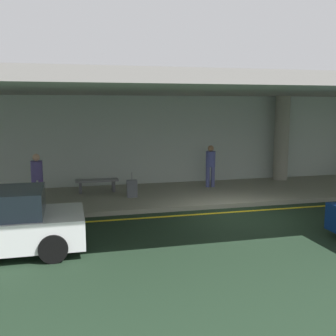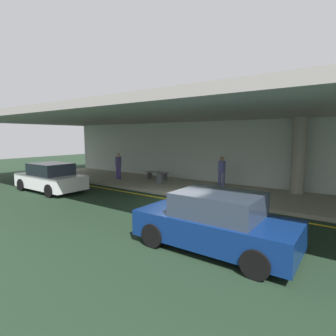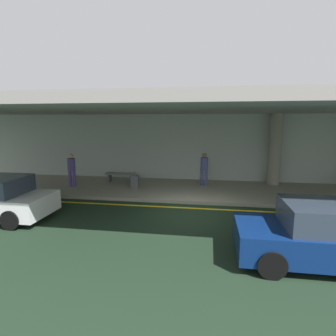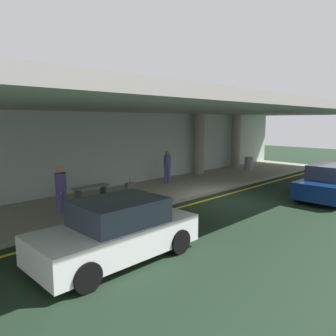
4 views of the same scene
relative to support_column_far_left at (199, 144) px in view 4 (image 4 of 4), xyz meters
The scene contains 14 objects.
ground_plane 6.49m from the support_column_far_left, 130.33° to the right, with size 60.00×60.00×0.00m, color black.
sidewalk 4.71m from the support_column_far_left, 158.05° to the right, with size 26.00×4.20×0.15m, color gray.
lane_stripe_yellow 6.14m from the support_column_far_left, 133.51° to the right, with size 26.00×0.14×0.01m, color yellow.
support_column_far_left is the anchor object (origin of this frame).
support_column_left_mid 4.00m from the support_column_far_left, ahead, with size 0.63×0.63×3.65m, color gray.
ceiling_overhang 4.94m from the support_column_far_left, 152.16° to the right, with size 28.00×13.20×0.30m, color #9B9392.
terminal_back_wall 4.05m from the support_column_far_left, behind, with size 26.00×0.30×3.80m, color #ADB9B0.
car_navy 8.03m from the support_column_far_left, 94.04° to the right, with size 4.10×1.92×1.50m.
car_white 12.63m from the support_column_far_left, 149.57° to the right, with size 4.10×1.92×1.50m.
traveler_with_luggage 3.78m from the support_column_far_left, 166.92° to the right, with size 0.38×0.38×1.68m.
person_waiting_for_ride 10.40m from the support_column_far_left, 168.14° to the right, with size 0.38×0.38×1.68m.
suitcase_upright_primary 7.36m from the support_column_far_left, 164.48° to the right, with size 0.36×0.22×0.90m.
bench_metal 8.26m from the support_column_far_left, behind, with size 1.60×0.50×0.48m.
trash_bin_steel 3.95m from the support_column_far_left, 22.82° to the right, with size 0.56×0.56×0.85m, color gray.
Camera 4 is at (-11.33, -7.93, 3.40)m, focal length 34.60 mm.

